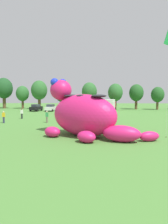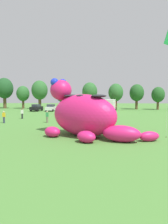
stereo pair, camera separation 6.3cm
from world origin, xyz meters
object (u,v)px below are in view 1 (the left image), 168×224
object	(u,v)px
car_red	(66,108)
spectator_wandering	(103,116)
car_white	(51,108)
spectator_mid_field	(22,114)
giant_inflatable_creature	(84,115)
car_orange	(80,108)
spectator_near_inflatable	(4,117)
box_truck	(110,105)
spectator_far_side	(76,116)
car_black	(36,108)
spectator_by_cars	(47,117)

from	to	relation	value
car_red	spectator_wandering	size ratio (longest dim) A/B	2.47
car_white	spectator_wandering	world-z (taller)	car_white
spectator_mid_field	car_red	bearing A→B (deg)	71.82
spectator_wandering	giant_inflatable_creature	bearing A→B (deg)	-102.83
giant_inflatable_creature	car_red	world-z (taller)	giant_inflatable_creature
car_red	car_orange	world-z (taller)	same
spectator_near_inflatable	spectator_wandering	size ratio (longest dim) A/B	1.00
giant_inflatable_creature	spectator_wandering	world-z (taller)	giant_inflatable_creature
box_truck	spectator_far_side	distance (m)	20.62
car_orange	box_truck	bearing A→B (deg)	5.32
giant_inflatable_creature	car_black	world-z (taller)	giant_inflatable_creature
giant_inflatable_creature	car_red	bearing A→B (deg)	100.87
giant_inflatable_creature	car_black	size ratio (longest dim) A/B	2.50
car_red	spectator_wandering	bearing A→B (deg)	-67.65
box_truck	spectator_mid_field	distance (m)	22.84
car_black	spectator_near_inflatable	distance (m)	21.82
box_truck	car_black	bearing A→B (deg)	179.65
giant_inflatable_creature	spectator_mid_field	world-z (taller)	giant_inflatable_creature
box_truck	spectator_mid_field	xyz separation A→B (m)	(-16.00, -16.28, -0.75)
car_black	car_orange	distance (m)	11.01
car_red	spectator_mid_field	bearing A→B (deg)	-108.18
car_orange	spectator_far_side	world-z (taller)	car_orange
giant_inflatable_creature	car_white	xyz separation A→B (m)	(-9.68, 30.43, -1.23)
car_orange	spectator_near_inflatable	xyz separation A→B (m)	(-9.47, -20.98, -0.01)
car_orange	giant_inflatable_creature	bearing A→B (deg)	-85.46
spectator_near_inflatable	car_red	bearing A→B (deg)	74.35
car_white	spectator_mid_field	bearing A→B (deg)	-94.93
giant_inflatable_creature	spectator_by_cars	size ratio (longest dim) A/B	6.35
car_black	spectator_far_side	size ratio (longest dim) A/B	2.54
car_orange	spectator_wandering	bearing A→B (deg)	-76.27
spectator_by_cars	giant_inflatable_creature	bearing A→B (deg)	-58.20
giant_inflatable_creature	spectator_by_cars	world-z (taller)	giant_inflatable_creature
spectator_near_inflatable	giant_inflatable_creature	bearing A→B (deg)	-36.12
spectator_near_inflatable	spectator_wandering	world-z (taller)	same
giant_inflatable_creature	spectator_wandering	xyz separation A→B (m)	(2.36, 10.35, -1.24)
spectator_by_cars	spectator_far_side	bearing A→B (deg)	20.17
spectator_near_inflatable	spectator_by_cars	distance (m)	6.10
car_red	box_truck	xyz separation A→B (m)	(10.69, 0.12, 0.74)
spectator_mid_field	box_truck	bearing A→B (deg)	45.50
box_truck	spectator_far_side	bearing A→B (deg)	-108.73
box_truck	spectator_mid_field	size ratio (longest dim) A/B	3.92
spectator_mid_field	spectator_by_cars	distance (m)	7.13
spectator_near_inflatable	spectator_far_side	distance (m)	10.33
car_orange	spectator_near_inflatable	size ratio (longest dim) A/B	2.47
spectator_near_inflatable	spectator_by_cars	size ratio (longest dim) A/B	1.00
car_white	car_red	bearing A→B (deg)	-3.88
spectator_by_cars	spectator_wandering	size ratio (longest dim) A/B	1.00
spectator_mid_field	spectator_far_side	xyz separation A→B (m)	(9.39, -3.23, 0.00)
car_orange	box_truck	xyz separation A→B (m)	(7.25, 0.68, 0.74)
spectator_mid_field	spectator_far_side	world-z (taller)	same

